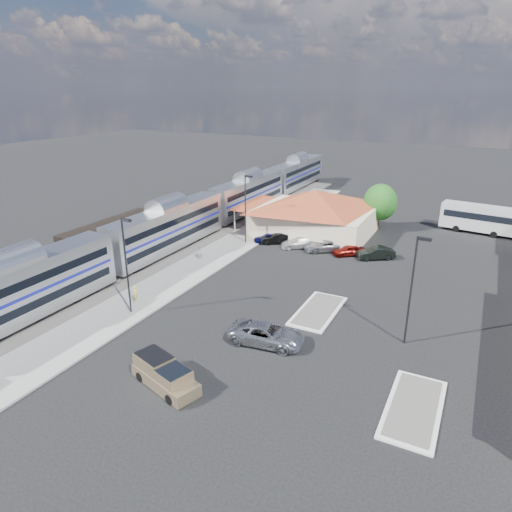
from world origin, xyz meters
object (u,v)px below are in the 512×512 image
at_px(pickup_truck, 165,375).
at_px(coach_bus, 488,218).
at_px(suv, 267,334).
at_px(station_depot, 314,212).

relative_size(pickup_truck, coach_bus, 0.47).
bearing_deg(pickup_truck, suv, -7.17).
bearing_deg(suv, coach_bus, -26.95).
distance_m(station_depot, coach_bus, 24.00).
height_order(station_depot, pickup_truck, station_depot).
distance_m(station_depot, pickup_truck, 37.41).
relative_size(station_depot, coach_bus, 1.49).
relative_size(station_depot, suv, 3.03).
relative_size(station_depot, pickup_truck, 3.16).
bearing_deg(coach_bus, suv, 167.47).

